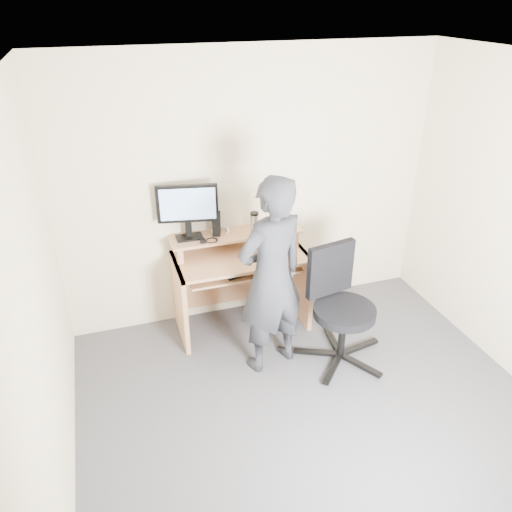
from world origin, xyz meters
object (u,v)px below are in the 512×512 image
monitor (187,207)px  person (271,277)px  office_chair (339,302)px  desk (239,271)px

monitor → person: bearing=-46.4°
monitor → person: 0.99m
monitor → office_chair: 1.53m
desk → person: 0.75m
monitor → office_chair: bearing=-27.2°
desk → office_chair: size_ratio=1.20×
office_chair → desk: bearing=120.4°
desk → office_chair: bearing=-48.8°
desk → person: person is taller
office_chair → person: size_ratio=0.59×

